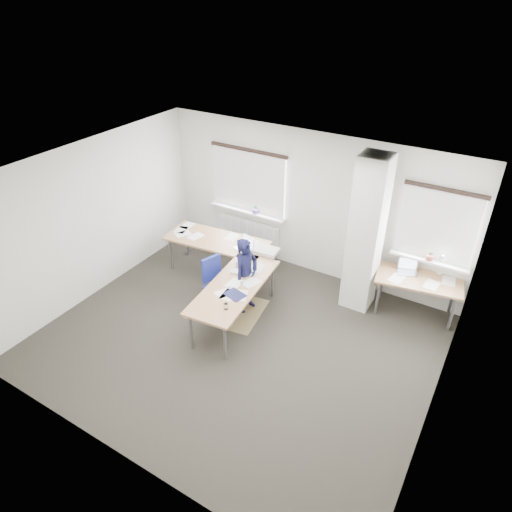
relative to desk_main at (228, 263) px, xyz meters
The scene contains 8 objects.
ground 1.43m from the desk_main, 49.52° to the right, with size 6.00×6.00×0.00m, color black.
room_shell 1.53m from the desk_main, 26.54° to the right, with size 6.04×5.04×2.82m.
floor_mat 0.82m from the desk_main, 59.56° to the right, with size 1.21×1.02×0.01m, color olive.
white_crate 1.96m from the desk_main, 136.36° to the left, with size 0.48×0.33×0.29m, color white.
desk_main is the anchor object (origin of this frame).
desk_side 3.29m from the desk_main, 21.58° to the left, with size 1.50×0.93×1.22m.
task_chair 0.60m from the desk_main, 80.53° to the right, with size 0.56×0.55×0.98m.
person 0.52m from the desk_main, 19.09° to the right, with size 0.51×0.33×1.39m, color black.
Camera 1 is at (3.13, -4.64, 5.09)m, focal length 32.00 mm.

